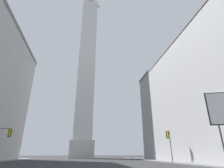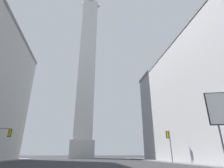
{
  "view_description": "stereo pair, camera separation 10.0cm",
  "coord_description": "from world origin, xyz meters",
  "views": [
    {
      "loc": [
        0.06,
        -0.31,
        1.5
      ],
      "look_at": [
        6.89,
        41.93,
        18.65
      ],
      "focal_mm": 28.0,
      "sensor_mm": 36.0,
      "label": 1
    },
    {
      "loc": [
        0.16,
        -0.32,
        1.5
      ],
      "look_at": [
        6.89,
        41.93,
        18.65
      ],
      "focal_mm": 28.0,
      "sensor_mm": 36.0,
      "label": 2
    }
  ],
  "objects": [
    {
      "name": "sidewalk_right",
      "position": [
        17.96,
        24.44,
        0.07
      ],
      "size": [
        5.0,
        81.47,
        0.15
      ],
      "primitive_type": "cube",
      "color": "slate",
      "rests_on": "ground_plane"
    },
    {
      "name": "traffic_light_mid_right",
      "position": [
        15.57,
        30.62,
        3.62
      ],
      "size": [
        0.79,
        0.51,
        5.48
      ],
      "color": "slate",
      "rests_on": "ground_plane"
    },
    {
      "name": "obelisk",
      "position": [
        0.0,
        67.89,
        37.97
      ],
      "size": [
        8.55,
        8.55,
        78.95
      ],
      "color": "silver",
      "rests_on": "ground_plane"
    }
  ]
}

